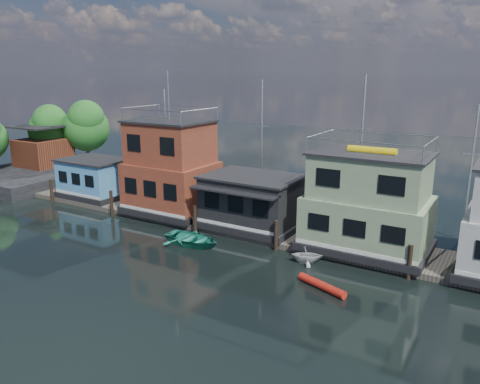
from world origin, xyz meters
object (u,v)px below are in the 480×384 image
Objects in this scene: red_kayak at (322,285)px; dinghy_white at (306,255)px; houseboat_red at (171,169)px; houseboat_dark at (252,201)px; houseboat_green at (368,204)px; dinghy_teal at (192,239)px; houseboat_blue at (95,178)px.

red_kayak is 3.86m from dinghy_white.
dinghy_white is at bearing -14.67° from houseboat_red.
houseboat_red reaches higher than red_kayak.
houseboat_dark is (8.00, -0.02, -1.69)m from houseboat_red.
houseboat_red reaches higher than houseboat_dark.
houseboat_red is 17.01m from houseboat_green.
dinghy_teal is at bearing -156.23° from houseboat_green.
dinghy_teal is (-11.19, -4.93, -3.10)m from houseboat_green.
houseboat_red is 5.54× the size of dinghy_white.
houseboat_blue reaches higher than red_kayak.
houseboat_dark reaches higher than dinghy_teal.
dinghy_teal is at bearing -40.33° from houseboat_red.
houseboat_dark is 3.46× the size of dinghy_white.
houseboat_dark reaches higher than red_kayak.
houseboat_dark is (17.50, -0.02, 0.21)m from houseboat_blue.
houseboat_red is at bearing 177.32° from red_kayak.
houseboat_dark is at bearing 161.16° from red_kayak.
houseboat_blue is at bearing -174.94° from red_kayak.
dinghy_white is 8.50m from dinghy_teal.
houseboat_blue is 26.96m from red_kayak.
dinghy_white is at bearing -8.92° from houseboat_blue.
houseboat_blue is at bearing -180.00° from houseboat_green.
dinghy_white reaches higher than dinghy_teal.
dinghy_teal is at bearing 73.76° from dinghy_white.
houseboat_blue is at bearing 73.44° from dinghy_teal.
houseboat_red reaches higher than houseboat_green.
houseboat_blue is 17.50m from houseboat_dark.
houseboat_blue is 24.07m from dinghy_white.
houseboat_dark reaches higher than dinghy_white.
houseboat_green is (17.00, 0.00, -0.55)m from houseboat_red.
houseboat_red is 15.12m from dinghy_white.
houseboat_green reaches higher than dinghy_teal.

